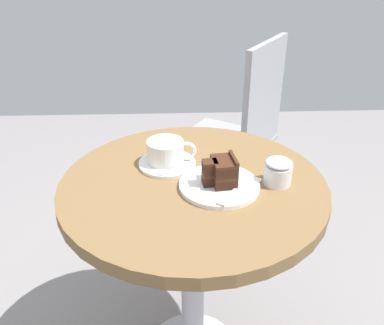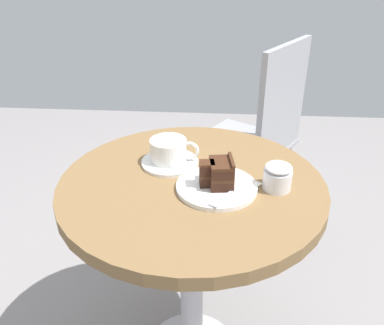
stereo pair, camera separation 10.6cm
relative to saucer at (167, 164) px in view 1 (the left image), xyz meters
The scene contains 10 objects.
cafe_table 0.17m from the saucer, 52.42° to the right, with size 0.70×0.70×0.69m.
saucer is the anchor object (origin of this frame).
coffee_cup 0.04m from the saucer, 107.63° to the left, with size 0.14×0.10×0.06m.
teaspoon 0.05m from the saucer, 81.24° to the right, with size 0.08×0.06×0.00m.
cake_plate 0.18m from the saucer, 42.68° to the right, with size 0.20×0.20×0.01m.
cake_slice 0.19m from the saucer, 41.28° to the right, with size 0.09×0.08×0.07m.
fork 0.24m from the saucer, 49.11° to the right, with size 0.09×0.12×0.00m.
napkin 0.18m from the saucer, 34.13° to the right, with size 0.19×0.19×0.00m.
cafe_chair 0.68m from the saucer, 62.46° to the left, with size 0.53×0.53×0.92m.
sugar_pot 0.31m from the saucer, 20.81° to the right, with size 0.07×0.07×0.07m.
Camera 1 is at (-0.04, -0.90, 1.25)m, focal length 38.00 mm.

